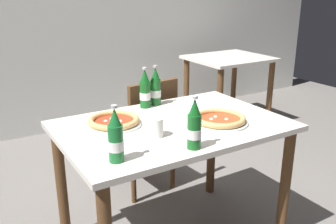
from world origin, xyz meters
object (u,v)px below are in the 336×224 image
(chair_behind_table, at_px, (145,129))
(beer_bottle_right, at_px, (194,127))
(beer_bottle_center, at_px, (116,138))
(dining_table_main, at_px, (173,143))
(pizza_marinara_far, at_px, (114,121))
(beer_bottle_extra, at_px, (156,88))
(dining_table_background, at_px, (228,72))
(pizza_margherita_near, at_px, (220,119))
(paper_cup, at_px, (156,127))
(napkin_with_cutlery, at_px, (192,104))
(beer_bottle_left, at_px, (145,91))

(chair_behind_table, xyz_separation_m, beer_bottle_right, (-0.24, -0.93, 0.37))
(beer_bottle_center, bearing_deg, dining_table_main, 30.82)
(pizza_marinara_far, height_order, beer_bottle_right, beer_bottle_right)
(beer_bottle_extra, bearing_deg, dining_table_background, 35.46)
(pizza_margherita_near, bearing_deg, beer_bottle_right, -147.29)
(dining_table_main, height_order, pizza_marinara_far, pizza_marinara_far)
(dining_table_background, bearing_deg, beer_bottle_center, -140.43)
(paper_cup, bearing_deg, beer_bottle_center, -151.44)
(pizza_marinara_far, bearing_deg, pizza_margherita_near, -28.04)
(pizza_marinara_far, bearing_deg, paper_cup, -65.51)
(dining_table_main, relative_size, beer_bottle_center, 4.86)
(dining_table_main, bearing_deg, napkin_with_cutlery, 38.91)
(beer_bottle_left, bearing_deg, paper_cup, -111.38)
(dining_table_main, height_order, napkin_with_cutlery, napkin_with_cutlery)
(dining_table_background, bearing_deg, beer_bottle_right, -133.90)
(beer_bottle_extra, distance_m, paper_cup, 0.52)
(pizza_margherita_near, relative_size, pizza_marinara_far, 1.03)
(dining_table_background, height_order, beer_bottle_center, beer_bottle_center)
(pizza_marinara_far, xyz_separation_m, paper_cup, (0.12, -0.25, 0.03))
(chair_behind_table, distance_m, beer_bottle_right, 1.03)
(pizza_margherita_near, xyz_separation_m, beer_bottle_extra, (-0.13, 0.47, 0.08))
(beer_bottle_left, xyz_separation_m, beer_bottle_right, (-0.09, -0.65, 0.00))
(napkin_with_cutlery, bearing_deg, chair_behind_table, 109.48)
(beer_bottle_extra, distance_m, napkin_with_cutlery, 0.25)
(pizza_margherita_near, distance_m, beer_bottle_right, 0.37)
(dining_table_main, distance_m, napkin_with_cutlery, 0.38)
(chair_behind_table, xyz_separation_m, pizza_marinara_far, (-0.43, -0.47, 0.29))
(dining_table_background, distance_m, pizza_margherita_near, 2.04)
(pizza_marinara_far, xyz_separation_m, beer_bottle_center, (-0.16, -0.40, 0.08))
(dining_table_main, height_order, beer_bottle_center, beer_bottle_center)
(beer_bottle_extra, xyz_separation_m, napkin_with_cutlery, (0.20, -0.11, -0.10))
(beer_bottle_extra, height_order, paper_cup, beer_bottle_extra)
(pizza_marinara_far, bearing_deg, napkin_with_cutlery, 9.05)
(beer_bottle_right, bearing_deg, dining_table_main, 74.76)
(chair_behind_table, distance_m, beer_bottle_left, 0.49)
(chair_behind_table, distance_m, pizza_marinara_far, 0.70)
(napkin_with_cutlery, bearing_deg, paper_cup, -142.73)
(chair_behind_table, bearing_deg, pizza_marinara_far, 42.13)
(chair_behind_table, distance_m, pizza_margherita_near, 0.79)
(beer_bottle_center, xyz_separation_m, paper_cup, (0.28, 0.15, -0.06))
(chair_behind_table, bearing_deg, dining_table_background, -156.46)
(dining_table_background, relative_size, napkin_with_cutlery, 3.94)
(beer_bottle_center, xyz_separation_m, napkin_with_cutlery, (0.73, 0.49, -0.10))
(dining_table_main, bearing_deg, pizza_margherita_near, -30.29)
(pizza_marinara_far, bearing_deg, chair_behind_table, 47.57)
(pizza_margherita_near, distance_m, napkin_with_cutlery, 0.36)
(chair_behind_table, relative_size, beer_bottle_left, 3.44)
(napkin_with_cutlery, bearing_deg, pizza_margherita_near, -100.62)
(dining_table_main, distance_m, beer_bottle_extra, 0.41)
(pizza_marinara_far, bearing_deg, beer_bottle_left, 33.19)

